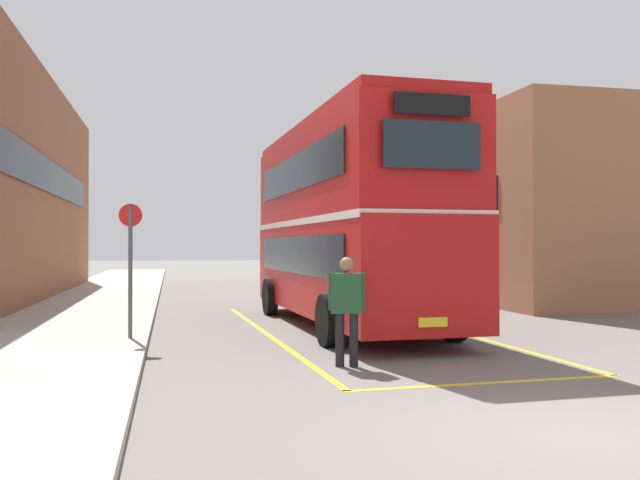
% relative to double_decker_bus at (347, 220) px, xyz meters
% --- Properties ---
extents(ground_plane, '(135.60, 135.60, 0.00)m').
position_rel_double_decker_bus_xyz_m(ground_plane, '(-0.01, 5.00, -2.51)').
color(ground_plane, '#66605B').
extents(sidewalk_left, '(4.00, 57.60, 0.14)m').
position_rel_double_decker_bus_xyz_m(sidewalk_left, '(-6.51, 7.40, -2.44)').
color(sidewalk_left, '#A39E93').
rests_on(sidewalk_left, ground).
extents(depot_building_right, '(6.68, 16.83, 6.32)m').
position_rel_double_decker_bus_xyz_m(depot_building_right, '(8.80, 9.48, 0.65)').
color(depot_building_right, '#9E6647').
rests_on(depot_building_right, ground).
extents(double_decker_bus, '(3.15, 9.84, 4.75)m').
position_rel_double_decker_bus_xyz_m(double_decker_bus, '(0.00, 0.00, 0.00)').
color(double_decker_bus, black).
rests_on(double_decker_bus, ground).
extents(single_deck_bus, '(3.38, 9.19, 3.02)m').
position_rel_double_decker_bus_xyz_m(single_deck_bus, '(3.48, 15.70, -0.87)').
color(single_deck_bus, black).
rests_on(single_deck_bus, ground).
extents(pedestrian_boarding, '(0.56, 0.36, 1.73)m').
position_rel_double_decker_bus_xyz_m(pedestrian_boarding, '(-1.37, -5.16, -1.51)').
color(pedestrian_boarding, black).
rests_on(pedestrian_boarding, ground).
extents(bus_stop_sign, '(0.44, 0.08, 2.58)m').
position_rel_double_decker_bus_xyz_m(bus_stop_sign, '(-4.84, -2.02, -0.82)').
color(bus_stop_sign, '#4C4C51').
rests_on(bus_stop_sign, sidewalk_left).
extents(bay_marking_yellow, '(4.70, 11.91, 0.01)m').
position_rel_double_decker_bus_xyz_m(bay_marking_yellow, '(0.04, -1.86, -2.51)').
color(bay_marking_yellow, gold).
rests_on(bay_marking_yellow, ground).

